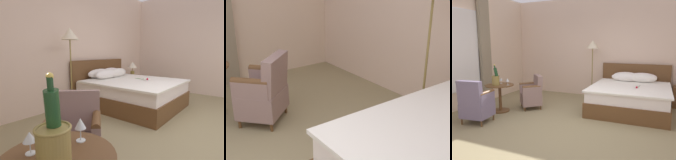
# 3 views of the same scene
# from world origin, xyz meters

# --- Properties ---
(armchair_by_window) EXTENTS (0.75, 0.75, 0.86)m
(armchair_by_window) POSITION_xyz_m (-1.54, 0.98, 0.38)
(armchair_by_window) COLOR brown
(armchair_by_window) RESTS_ON ground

